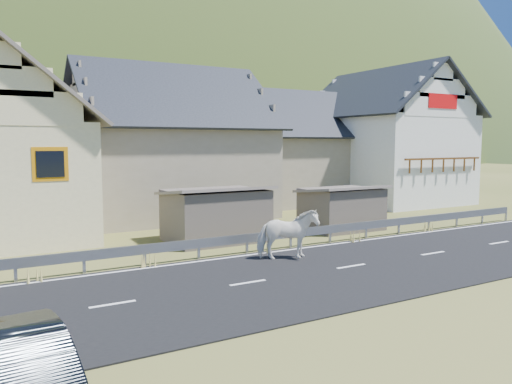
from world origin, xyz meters
TOP-DOWN VIEW (x-y plane):
  - ground at (0.00, 0.00)m, footprint 160.00×160.00m
  - road at (0.00, 0.00)m, footprint 60.00×7.00m
  - lane_markings at (0.00, 0.00)m, footprint 60.00×6.60m
  - guardrail at (-0.00, 3.68)m, footprint 28.10×0.09m
  - shed_left at (-2.00, 6.50)m, footprint 4.30×3.30m
  - shed_right at (4.50, 6.00)m, footprint 3.80×2.90m
  - house_stone_a at (-1.00, 15.00)m, footprint 10.80×9.80m
  - house_stone_b at (9.00, 17.00)m, footprint 9.80×8.80m
  - house_white at (15.00, 14.00)m, footprint 8.80×10.80m
  - mountain at (5.00, 180.00)m, footprint 440.00×280.00m
  - horse at (-1.30, 1.97)m, footprint 1.63×2.35m

SIDE VIEW (x-z plane):
  - mountain at x=5.00m, z-range -150.00..110.00m
  - ground at x=0.00m, z-range 0.00..0.00m
  - road at x=0.00m, z-range 0.00..0.04m
  - lane_markings at x=0.00m, z-range 0.04..0.05m
  - guardrail at x=0.00m, z-range 0.19..0.94m
  - horse at x=-1.30m, z-range 0.04..1.85m
  - shed_right at x=4.50m, z-range -0.10..2.10m
  - shed_left at x=-2.00m, z-range -0.10..2.30m
  - house_stone_b at x=9.00m, z-range 0.19..8.29m
  - house_stone_a at x=-1.00m, z-range 0.18..9.08m
  - house_white at x=15.00m, z-range 0.21..9.91m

